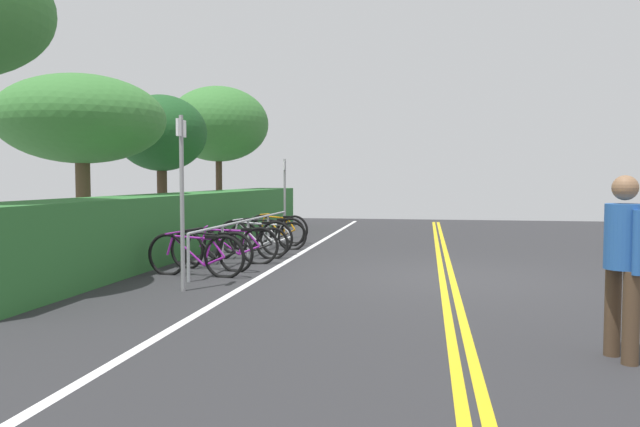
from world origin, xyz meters
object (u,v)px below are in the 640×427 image
Objects in this scene: bicycle_3 at (246,243)px; bicycle_4 at (255,237)px; bicycle_7 at (278,229)px; sign_post_far at (285,190)px; bicycle_1 at (211,250)px; bicycle_6 at (269,232)px; bicycle_2 at (230,246)px; tree_mid at (82,120)px; bike_rack at (248,228)px; bicycle_0 at (196,255)px; sign_post_near at (182,187)px; pedestrian at (623,255)px; bicycle_5 at (268,236)px; tree_far_right at (161,134)px; tree_extra at (218,124)px.

bicycle_3 is 0.80m from bicycle_4.
bicycle_7 is 1.40m from sign_post_far.
bicycle_1 is 1.02× the size of bicycle_6.
bicycle_1 is 0.95× the size of bicycle_2.
tree_mid is at bearing 122.90° from bicycle_6.
bicycle_2 is at bearing -179.25° from bike_rack.
bicycle_0 is 5.39m from bicycle_7.
bicycle_2 is 2.95m from sign_post_near.
tree_mid is (-3.11, 3.42, 2.47)m from bicycle_7.
bicycle_4 is (2.33, -0.12, 0.01)m from bicycle_1.
sign_post_far is at bearing 28.15° from pedestrian.
bicycle_5 is (3.81, -0.21, -0.03)m from bicycle_0.
bicycle_5 is at bearing -174.09° from bicycle_7.
sign_post_near is (-5.79, -0.26, 1.14)m from bicycle_6.
sign_post_near is at bearing -175.69° from bicycle_2.
bicycle_7 reaches higher than bicycle_5.
bicycle_2 reaches higher than bicycle_5.
bicycle_7 is (4.69, -0.04, 0.00)m from bicycle_1.
bicycle_4 is 1.04× the size of bicycle_6.
tree_mid is (6.02, 8.79, 1.89)m from pedestrian.
bicycle_3 is (-0.42, -0.09, -0.27)m from bike_rack.
bicycle_6 is 0.44× the size of tree_mid.
bike_rack is 3.60× the size of bicycle_2.
bicycle_1 is 1.54m from bicycle_3.
bicycle_3 is 0.44× the size of tree_far_right.
bicycle_0 is 1.04× the size of bicycle_1.
tree_far_right reaches higher than bicycle_1.
pedestrian is 0.65× the size of sign_post_near.
tree_far_right is (7.15, 3.57, 1.31)m from sign_post_near.
bicycle_4 is at bearing 3.70° from bicycle_3.
tree_far_right is (5.17, 3.26, 2.45)m from bicycle_1.
pedestrian reaches higher than bicycle_5.
bike_rack reaches higher than bicycle_2.
bicycle_1 is 1.01× the size of bicycle_3.
bike_rack is at bearing 11.69° from bicycle_3.
bicycle_6 is at bearing 2.54° from sign_post_near.
sign_post_near is at bearing -177.54° from bicycle_4.
bicycle_6 is at bearing 12.55° from bicycle_5.
sign_post_far is (6.43, 0.02, 0.94)m from bicycle_0.
bike_rack reaches higher than bicycle_7.
tree_extra is (7.63, 3.25, 3.07)m from bicycle_3.
bicycle_7 is (2.36, 0.08, -0.01)m from bicycle_4.
bicycle_1 is 6.58m from tree_far_right.
bicycle_3 is 1.03× the size of pedestrian.
tree_extra is at bearing 23.08° from bicycle_3.
bicycle_1 is at bearing 171.81° from bicycle_2.
tree_mid reaches higher than sign_post_near.
bike_rack is 3.67× the size of bicycle_0.
bike_rack reaches higher than bicycle_4.
bicycle_3 is 7.96m from pedestrian.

